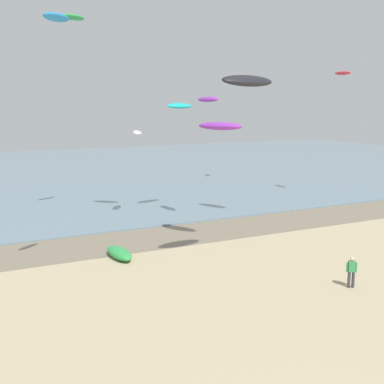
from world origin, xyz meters
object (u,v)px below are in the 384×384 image
object	(u,v)px
kite_aloft_0	(179,106)
kite_aloft_11	(56,17)
grounded_kite	(119,253)
kite_aloft_10	(343,73)
person_mid_beach	(352,271)
kite_aloft_1	(73,17)
kite_aloft_4	(220,126)
kite_aloft_7	(208,99)
kite_aloft_9	(137,133)
kite_aloft_8	(247,81)

from	to	relation	value
kite_aloft_0	kite_aloft_11	distance (m)	19.65
grounded_kite	kite_aloft_10	world-z (taller)	kite_aloft_10
person_mid_beach	kite_aloft_11	world-z (taller)	kite_aloft_11
kite_aloft_1	kite_aloft_4	bearing A→B (deg)	-86.80
kite_aloft_7	kite_aloft_9	bearing A→B (deg)	-139.88
kite_aloft_0	kite_aloft_4	bearing A→B (deg)	-114.61
person_mid_beach	kite_aloft_1	xyz separation A→B (m)	(-9.14, 21.16, 15.31)
person_mid_beach	kite_aloft_11	size ratio (longest dim) A/B	0.94
person_mid_beach	kite_aloft_7	world-z (taller)	kite_aloft_7
kite_aloft_10	kite_aloft_7	bearing A→B (deg)	-75.43
kite_aloft_1	kite_aloft_8	world-z (taller)	kite_aloft_1
kite_aloft_8	kite_aloft_10	world-z (taller)	kite_aloft_10
person_mid_beach	kite_aloft_11	distance (m)	19.68
grounded_kite	person_mid_beach	bearing A→B (deg)	-140.94
grounded_kite	kite_aloft_1	distance (m)	19.11
kite_aloft_8	kite_aloft_9	size ratio (longest dim) A/B	1.65
kite_aloft_1	grounded_kite	bearing A→B (deg)	-118.78
kite_aloft_0	kite_aloft_10	bearing A→B (deg)	-16.43
grounded_kite	kite_aloft_7	world-z (taller)	kite_aloft_7
kite_aloft_11	kite_aloft_8	bearing A→B (deg)	-51.17
kite_aloft_1	kite_aloft_10	world-z (taller)	kite_aloft_1
person_mid_beach	kite_aloft_1	bearing A→B (deg)	113.37
grounded_kite	kite_aloft_11	distance (m)	14.84
grounded_kite	kite_aloft_1	xyz separation A→B (m)	(0.25, 10.58, 15.91)
kite_aloft_9	person_mid_beach	bearing A→B (deg)	43.93
kite_aloft_9	kite_aloft_4	bearing A→B (deg)	42.54
kite_aloft_1	kite_aloft_11	xyz separation A→B (m)	(-4.57, -15.23, -2.50)
kite_aloft_4	kite_aloft_1	bearing A→B (deg)	2.11
kite_aloft_0	kite_aloft_7	bearing A→B (deg)	-98.37
person_mid_beach	kite_aloft_4	size ratio (longest dim) A/B	0.51
kite_aloft_1	kite_aloft_9	distance (m)	10.12
grounded_kite	kite_aloft_1	world-z (taller)	kite_aloft_1
kite_aloft_1	person_mid_beach	bearing A→B (deg)	-94.09
person_mid_beach	kite_aloft_9	distance (m)	21.49
person_mid_beach	kite_aloft_0	size ratio (longest dim) A/B	0.65
kite_aloft_1	kite_aloft_4	size ratio (longest dim) A/B	0.68
grounded_kite	kite_aloft_9	distance (m)	12.73
kite_aloft_8	grounded_kite	bearing A→B (deg)	-59.67
person_mid_beach	kite_aloft_1	distance (m)	27.68
kite_aloft_4	kite_aloft_11	size ratio (longest dim) A/B	1.82
kite_aloft_0	kite_aloft_11	bearing A→B (deg)	-147.25
kite_aloft_8	kite_aloft_10	xyz separation A→B (m)	(20.94, 15.40, 1.69)
grounded_kite	kite_aloft_8	world-z (taller)	kite_aloft_8
kite_aloft_11	grounded_kite	bearing A→B (deg)	7.57
kite_aloft_0	kite_aloft_9	size ratio (longest dim) A/B	1.29
person_mid_beach	grounded_kite	bearing A→B (deg)	131.56
kite_aloft_8	person_mid_beach	bearing A→B (deg)	128.93
kite_aloft_0	kite_aloft_7	distance (m)	4.30
kite_aloft_10	grounded_kite	bearing A→B (deg)	-68.91
kite_aloft_1	kite_aloft_9	bearing A→B (deg)	-41.29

